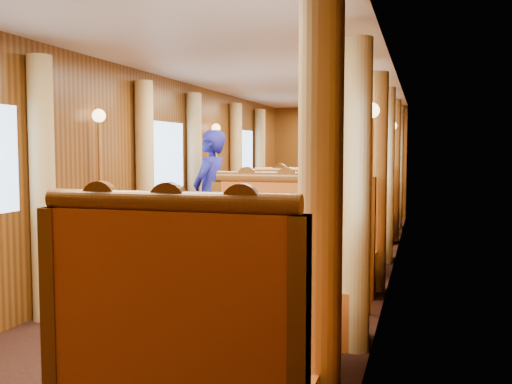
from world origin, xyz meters
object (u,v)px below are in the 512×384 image
at_px(banquette_near_aft, 282,283).
at_px(passenger, 339,207).
at_px(table_near, 245,324).
at_px(teapot_right, 241,261).
at_px(table_mid, 329,242).
at_px(banquette_near_fwd, 183,375).
at_px(table_far, 360,212).
at_px(banquette_mid_aft, 341,227).
at_px(banquette_far_aft, 365,205).
at_px(rose_vase_mid, 330,198).
at_px(fruit_plate, 282,270).
at_px(teapot_back, 237,258).
at_px(steward, 210,196).
at_px(banquette_mid_fwd, 314,252).
at_px(teapot_left, 221,259).
at_px(tea_tray, 230,268).
at_px(rose_vase_far, 361,182).
at_px(banquette_far_fwd, 353,216).

height_order(banquette_near_aft, passenger, banquette_near_aft).
bearing_deg(table_near, teapot_right, -87.08).
relative_size(banquette_near_aft, table_mid, 1.28).
height_order(banquette_near_fwd, table_far, banquette_near_fwd).
bearing_deg(banquette_mid_aft, table_far, 90.00).
xyz_separation_m(banquette_far_aft, rose_vase_mid, (-0.01, -4.48, 0.50)).
bearing_deg(teapot_right, banquette_near_aft, 70.27).
xyz_separation_m(fruit_plate, passenger, (-0.27, 4.40, -0.03)).
height_order(banquette_near_aft, table_mid, banquette_near_aft).
xyz_separation_m(banquette_near_aft, table_mid, (0.00, 2.49, -0.05)).
relative_size(table_mid, teapot_back, 7.36).
bearing_deg(banquette_far_aft, steward, -110.90).
xyz_separation_m(table_mid, banquette_far_aft, (0.00, 4.51, 0.05)).
distance_m(table_near, rose_vase_mid, 3.58).
bearing_deg(banquette_mid_fwd, teapot_left, -93.27).
height_order(rose_vase_mid, steward, steward).
height_order(table_mid, tea_tray, tea_tray).
xyz_separation_m(banquette_far_aft, teapot_right, (0.01, -8.12, 0.39)).
bearing_deg(banquette_far_aft, banquette_near_aft, -90.00).
bearing_deg(banquette_mid_aft, passenger, -90.00).
distance_m(banquette_near_aft, tea_tray, 1.13).
height_order(banquette_near_aft, rose_vase_far, banquette_near_aft).
bearing_deg(passenger, table_far, 90.00).
height_order(banquette_mid_aft, banquette_far_aft, same).
distance_m(banquette_far_fwd, passenger, 1.70).
xyz_separation_m(table_near, teapot_right, (0.01, -0.10, 0.44)).
height_order(table_mid, teapot_right, teapot_right).
bearing_deg(rose_vase_mid, banquette_mid_fwd, -89.64).
bearing_deg(banquette_mid_aft, banquette_far_fwd, 90.00).
relative_size(banquette_far_fwd, tea_tray, 3.94).
bearing_deg(rose_vase_far, banquette_mid_aft, -90.25).
relative_size(table_far, banquette_far_aft, 0.78).
distance_m(table_mid, banquette_far_aft, 4.51).
height_order(teapot_left, fruit_plate, teapot_left).
relative_size(teapot_back, steward, 0.08).
bearing_deg(steward, fruit_plate, 33.03).
distance_m(banquette_mid_aft, teapot_back, 4.49).
distance_m(table_near, banquette_far_fwd, 5.99).
relative_size(tea_tray, teapot_back, 2.38).
relative_size(table_far, teapot_back, 7.36).
bearing_deg(banquette_far_fwd, table_far, 90.00).
height_order(table_near, steward, steward).
distance_m(teapot_left, teapot_right, 0.15).
bearing_deg(banquette_near_fwd, fruit_plate, 73.92).
height_order(tea_tray, teapot_back, teapot_back).
relative_size(banquette_near_fwd, tea_tray, 3.94).
relative_size(table_far, steward, 0.59).
distance_m(banquette_near_aft, passenger, 3.32).
relative_size(banquette_near_fwd, fruit_plate, 6.70).
bearing_deg(table_mid, tea_tray, -91.37).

